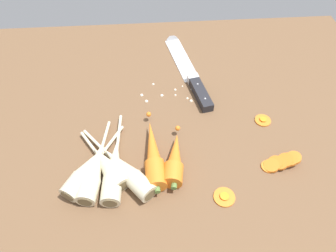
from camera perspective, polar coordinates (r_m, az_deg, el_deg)
name	(u,v)px	position (r cm, az deg, el deg)	size (l,w,h in cm)	color
ground_plane	(167,129)	(76.11, -0.11, -0.55)	(120.00, 90.00, 4.00)	brown
chefs_knife	(186,67)	(89.31, 3.35, 10.92)	(10.49, 34.65, 4.18)	silver
whole_carrot	(153,155)	(66.47, -2.72, -5.38)	(4.99, 21.49, 4.20)	orange
whole_carrot_second	(175,160)	(65.71, 1.23, -6.27)	(6.15, 16.14, 4.20)	orange
parsnip_front	(108,167)	(66.13, -11.09, -7.37)	(11.88, 16.44, 4.00)	beige
parsnip_mid_left	(87,170)	(66.58, -14.72, -7.91)	(12.29, 18.97, 4.00)	beige
parsnip_mid_right	(94,172)	(66.07, -13.59, -8.20)	(6.10, 21.35, 4.00)	beige
parsnip_back	(114,170)	(65.48, -10.00, -7.96)	(4.79, 23.54, 4.00)	beige
parsnip_outer	(126,171)	(64.91, -7.76, -8.26)	(16.55, 19.47, 4.00)	beige
carrot_slice_stack	(281,162)	(70.86, 20.12, -6.31)	(8.56, 4.05, 2.96)	orange
carrot_slice_stray_near	(263,120)	(78.41, 17.17, 1.09)	(3.87, 3.87, 0.70)	orange
carrot_slice_stray_mid	(224,197)	(64.28, 10.40, -12.74)	(4.37, 4.37, 0.70)	orange
mince_crumbs	(171,94)	(81.25, 0.49, 6.02)	(15.69, 7.85, 0.88)	silver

